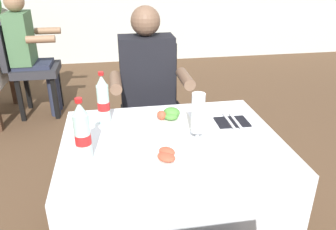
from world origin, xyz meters
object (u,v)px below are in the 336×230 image
at_px(plate_far_diner, 169,118).
at_px(background_patron, 29,49).
at_px(beer_glass_left, 198,116).
at_px(chair_far_diner_seat, 152,106).
at_px(main_dining_table, 171,168).
at_px(seated_diner_far, 148,91).
at_px(plate_near_camera, 168,156).
at_px(napkin_cutlery_set, 232,122).
at_px(cola_bottle_primary, 103,101).
at_px(cola_bottle_secondary, 82,133).
at_px(background_chair_right, 26,64).

height_order(plate_far_diner, background_patron, background_patron).
height_order(plate_far_diner, beer_glass_left, beer_glass_left).
distance_m(chair_far_diner_seat, plate_far_diner, 0.64).
relative_size(main_dining_table, plate_far_diner, 4.35).
distance_m(seated_diner_far, plate_near_camera, 0.87).
bearing_deg(napkin_cutlery_set, plate_near_camera, -143.72).
distance_m(seated_diner_far, plate_far_diner, 0.51).
height_order(seated_diner_far, napkin_cutlery_set, seated_diner_far).
bearing_deg(main_dining_table, napkin_cutlery_set, 18.50).
xyz_separation_m(plate_far_diner, beer_glass_left, (0.10, -0.21, 0.09)).
height_order(chair_far_diner_seat, background_patron, background_patron).
distance_m(seated_diner_far, cola_bottle_primary, 0.55).
distance_m(plate_near_camera, beer_glass_left, 0.26).
relative_size(plate_far_diner, background_patron, 0.19).
bearing_deg(cola_bottle_secondary, beer_glass_left, 10.23).
relative_size(seated_diner_far, cola_bottle_primary, 4.51).
height_order(main_dining_table, background_chair_right, background_chair_right).
distance_m(chair_far_diner_seat, background_chair_right, 1.72).
bearing_deg(seated_diner_far, background_patron, 126.72).
height_order(beer_glass_left, cola_bottle_secondary, cola_bottle_secondary).
relative_size(plate_far_diner, cola_bottle_primary, 0.87).
bearing_deg(cola_bottle_secondary, background_chair_right, 108.18).
bearing_deg(napkin_cutlery_set, seated_diner_far, 123.64).
xyz_separation_m(seated_diner_far, beer_glass_left, (0.16, -0.71, 0.12)).
bearing_deg(chair_far_diner_seat, plate_far_diner, -87.95).
bearing_deg(background_chair_right, cola_bottle_primary, -66.42).
bearing_deg(seated_diner_far, napkin_cutlery_set, -56.36).
distance_m(cola_bottle_primary, napkin_cutlery_set, 0.69).
bearing_deg(plate_far_diner, cola_bottle_secondary, -144.83).
xyz_separation_m(main_dining_table, cola_bottle_secondary, (-0.40, -0.11, 0.30)).
distance_m(plate_near_camera, cola_bottle_primary, 0.51).
xyz_separation_m(beer_glass_left, cola_bottle_secondary, (-0.53, -0.10, 0.01)).
xyz_separation_m(chair_far_diner_seat, plate_far_diner, (0.02, -0.61, 0.19)).
relative_size(plate_far_diner, beer_glass_left, 1.05).
height_order(main_dining_table, napkin_cutlery_set, napkin_cutlery_set).
relative_size(cola_bottle_primary, background_chair_right, 0.29).
bearing_deg(background_patron, background_chair_right, -180.00).
bearing_deg(beer_glass_left, chair_far_diner_seat, 98.67).
xyz_separation_m(chair_far_diner_seat, plate_near_camera, (-0.05, -0.98, 0.18)).
bearing_deg(napkin_cutlery_set, beer_glass_left, -149.94).
height_order(chair_far_diner_seat, seated_diner_far, seated_diner_far).
bearing_deg(background_patron, cola_bottle_primary, -67.70).
distance_m(plate_near_camera, cola_bottle_secondary, 0.38).
bearing_deg(cola_bottle_primary, chair_far_diner_seat, 60.33).
xyz_separation_m(napkin_cutlery_set, background_chair_right, (-1.48, 1.98, -0.17)).
xyz_separation_m(background_chair_right, background_patron, (0.05, 0.00, 0.16)).
bearing_deg(plate_far_diner, cola_bottle_primary, 171.41).
bearing_deg(plate_far_diner, beer_glass_left, -63.40).
xyz_separation_m(plate_near_camera, cola_bottle_primary, (-0.27, 0.42, 0.11)).
bearing_deg(chair_far_diner_seat, seated_diner_far, -106.98).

